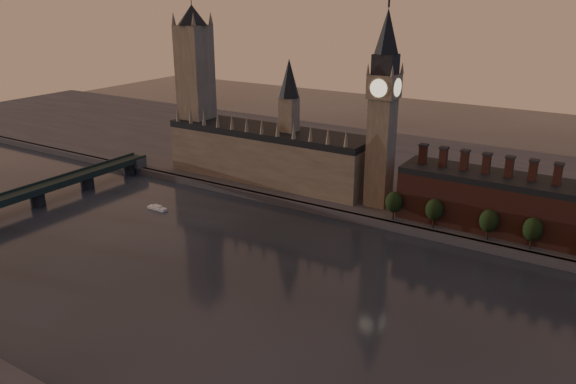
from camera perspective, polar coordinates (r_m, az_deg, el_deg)
name	(u,v)px	position (r m, az deg, el deg)	size (l,w,h in m)	color
ground	(243,292)	(228.37, -4.58, -10.08)	(900.00, 900.00, 0.00)	black
north_bank	(405,173)	(373.77, 11.80, 1.94)	(900.00, 182.00, 4.00)	#4D4D52
palace_of_westminster	(269,152)	(341.88, -1.96, 4.13)	(130.00, 30.30, 74.00)	gray
victoria_tower	(196,82)	(367.53, -9.37, 10.95)	(24.00, 24.00, 108.00)	gray
big_ben	(383,108)	(295.18, 9.63, 8.40)	(15.00, 15.00, 107.00)	gray
chimney_block	(516,205)	(287.29, 22.13, -1.22)	(110.00, 25.00, 37.00)	#592C22
embankment_tree_0	(394,202)	(286.89, 10.71, -1.02)	(8.60, 8.60, 14.88)	black
embankment_tree_1	(434,209)	(281.56, 14.64, -1.73)	(8.60, 8.60, 14.88)	black
embankment_tree_2	(489,221)	(275.23, 19.74, -2.78)	(8.60, 8.60, 14.88)	black
embankment_tree_3	(533,229)	(272.82, 23.60, -3.49)	(8.60, 8.60, 14.88)	black
westminster_bridge	(3,204)	(333.01, -26.93, -1.06)	(14.00, 200.00, 11.55)	black
river_boat	(157,208)	(317.35, -13.14, -1.58)	(12.02, 3.47, 2.40)	silver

